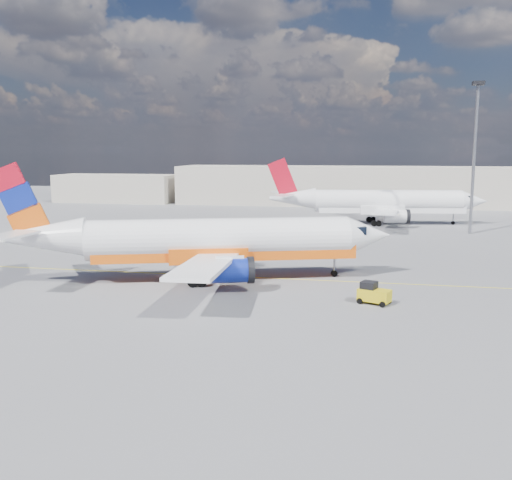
% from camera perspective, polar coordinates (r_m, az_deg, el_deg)
% --- Properties ---
extents(ground, '(240.00, 240.00, 0.00)m').
position_cam_1_polar(ground, '(48.88, -0.75, -4.54)').
color(ground, '#5B5B5F').
rests_on(ground, ground).
extents(taxi_line, '(70.00, 0.15, 0.01)m').
position_cam_1_polar(taxi_line, '(51.74, -0.07, -3.77)').
color(taxi_line, yellow).
rests_on(taxi_line, ground).
extents(terminal_main, '(70.00, 14.00, 8.00)m').
position_cam_1_polar(terminal_main, '(121.83, 8.82, 5.40)').
color(terminal_main, beige).
rests_on(terminal_main, ground).
extents(terminal_annex, '(26.00, 10.00, 6.00)m').
position_cam_1_polar(terminal_annex, '(130.81, -13.78, 5.05)').
color(terminal_annex, beige).
rests_on(terminal_annex, ground).
extents(main_jet, '(34.77, 26.42, 10.55)m').
position_cam_1_polar(main_jet, '(50.25, -4.90, -0.11)').
color(main_jet, white).
rests_on(main_jet, ground).
extents(second_jet, '(33.94, 26.48, 10.26)m').
position_cam_1_polar(second_jet, '(90.26, 12.35, 3.70)').
color(second_jet, white).
rests_on(second_jet, ground).
extents(gse_tug, '(2.63, 2.17, 1.66)m').
position_cam_1_polar(gse_tug, '(43.84, 11.65, -5.26)').
color(gse_tug, black).
rests_on(gse_tug, ground).
extents(traffic_cone, '(0.35, 0.35, 0.49)m').
position_cam_1_polar(traffic_cone, '(49.61, -3.97, -4.07)').
color(traffic_cone, white).
rests_on(traffic_cone, ground).
extents(floodlight_mast, '(1.49, 1.49, 20.43)m').
position_cam_1_polar(floodlight_mast, '(83.25, 21.04, 8.97)').
color(floodlight_mast, gray).
rests_on(floodlight_mast, ground).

